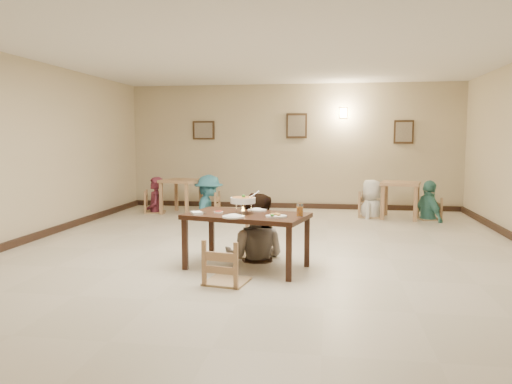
% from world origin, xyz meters
% --- Properties ---
extents(floor, '(10.00, 10.00, 0.00)m').
position_xyz_m(floor, '(0.00, 0.00, 0.00)').
color(floor, beige).
rests_on(floor, ground).
extents(ceiling, '(10.00, 10.00, 0.00)m').
position_xyz_m(ceiling, '(0.00, 0.00, 3.00)').
color(ceiling, silver).
rests_on(ceiling, wall_back).
extents(wall_back, '(10.00, 0.00, 10.00)m').
position_xyz_m(wall_back, '(0.00, 5.00, 1.50)').
color(wall_back, '#C2B08E').
rests_on(wall_back, floor).
extents(wall_front, '(10.00, 0.00, 10.00)m').
position_xyz_m(wall_front, '(0.00, -5.00, 1.50)').
color(wall_front, '#C2B08E').
rests_on(wall_front, floor).
extents(wall_left, '(0.00, 10.00, 10.00)m').
position_xyz_m(wall_left, '(-4.00, 0.00, 1.50)').
color(wall_left, '#C2B08E').
rests_on(wall_left, floor).
extents(baseboard_back, '(8.00, 0.06, 0.12)m').
position_xyz_m(baseboard_back, '(0.00, 4.97, 0.06)').
color(baseboard_back, black).
rests_on(baseboard_back, floor).
extents(baseboard_left, '(0.06, 10.00, 0.12)m').
position_xyz_m(baseboard_left, '(-3.97, 0.00, 0.06)').
color(baseboard_left, black).
rests_on(baseboard_left, floor).
extents(picture_a, '(0.55, 0.04, 0.45)m').
position_xyz_m(picture_a, '(-2.20, 4.96, 1.90)').
color(picture_a, '#342315').
rests_on(picture_a, wall_back).
extents(picture_b, '(0.50, 0.04, 0.60)m').
position_xyz_m(picture_b, '(0.10, 4.96, 2.00)').
color(picture_b, '#342315').
rests_on(picture_b, wall_back).
extents(picture_c, '(0.45, 0.04, 0.55)m').
position_xyz_m(picture_c, '(2.60, 4.96, 1.85)').
color(picture_c, '#342315').
rests_on(picture_c, wall_back).
extents(wall_sconce, '(0.16, 0.05, 0.22)m').
position_xyz_m(wall_sconce, '(1.20, 4.96, 2.30)').
color(wall_sconce, '#FFD88C').
rests_on(wall_sconce, wall_back).
extents(main_table, '(1.71, 1.21, 0.72)m').
position_xyz_m(main_table, '(-0.14, -0.79, 0.64)').
color(main_table, '#341B10').
rests_on(main_table, floor).
extents(chair_far, '(0.45, 0.45, 0.97)m').
position_xyz_m(chair_far, '(-0.16, -0.13, 0.48)').
color(chair_far, tan).
rests_on(chair_far, floor).
extents(chair_near, '(0.47, 0.47, 1.01)m').
position_xyz_m(chair_near, '(-0.26, -1.48, 0.50)').
color(chair_near, tan).
rests_on(chair_near, floor).
extents(main_diner, '(0.95, 0.76, 1.87)m').
position_xyz_m(main_diner, '(-0.11, -0.25, 0.94)').
color(main_diner, gray).
rests_on(main_diner, floor).
extents(curry_warmer, '(0.37, 0.33, 0.30)m').
position_xyz_m(curry_warmer, '(-0.19, -0.77, 0.90)').
color(curry_warmer, silver).
rests_on(curry_warmer, main_table).
extents(rice_plate_far, '(0.26, 0.26, 0.06)m').
position_xyz_m(rice_plate_far, '(-0.05, -0.52, 0.74)').
color(rice_plate_far, white).
rests_on(rice_plate_far, main_table).
extents(rice_plate_near, '(0.28, 0.28, 0.06)m').
position_xyz_m(rice_plate_near, '(-0.25, -1.12, 0.74)').
color(rice_plate_near, white).
rests_on(rice_plate_near, main_table).
extents(fried_plate, '(0.27, 0.27, 0.06)m').
position_xyz_m(fried_plate, '(0.27, -1.02, 0.74)').
color(fried_plate, white).
rests_on(fried_plate, main_table).
extents(chili_dish, '(0.12, 0.12, 0.03)m').
position_xyz_m(chili_dish, '(-0.52, -0.77, 0.74)').
color(chili_dish, white).
rests_on(chili_dish, main_table).
extents(napkin_cutlery, '(0.23, 0.27, 0.03)m').
position_xyz_m(napkin_cutlery, '(-0.78, -0.91, 0.74)').
color(napkin_cutlery, white).
rests_on(napkin_cutlery, main_table).
extents(drink_glass, '(0.08, 0.08, 0.17)m').
position_xyz_m(drink_glass, '(0.56, -0.90, 0.80)').
color(drink_glass, white).
rests_on(drink_glass, main_table).
extents(bg_table_left, '(0.93, 0.93, 0.77)m').
position_xyz_m(bg_table_left, '(-2.43, 3.75, 0.64)').
color(bg_table_left, '#A67A52').
rests_on(bg_table_left, floor).
extents(bg_table_right, '(0.93, 0.93, 0.78)m').
position_xyz_m(bg_table_right, '(2.40, 3.74, 0.64)').
color(bg_table_right, '#A67A52').
rests_on(bg_table_right, floor).
extents(bg_chair_ll, '(0.46, 0.46, 0.97)m').
position_xyz_m(bg_chair_ll, '(-3.05, 3.75, 0.48)').
color(bg_chair_ll, tan).
rests_on(bg_chair_ll, floor).
extents(bg_chair_lr, '(0.44, 0.44, 0.94)m').
position_xyz_m(bg_chair_lr, '(-1.80, 3.81, 0.47)').
color(bg_chair_lr, tan).
rests_on(bg_chair_lr, floor).
extents(bg_chair_rl, '(0.50, 0.50, 1.07)m').
position_xyz_m(bg_chair_rl, '(1.82, 3.82, 0.53)').
color(bg_chair_rl, tan).
rests_on(bg_chair_rl, floor).
extents(bg_chair_rr, '(0.41, 0.41, 0.88)m').
position_xyz_m(bg_chair_rr, '(2.99, 3.68, 0.44)').
color(bg_chair_rr, tan).
rests_on(bg_chair_rr, floor).
extents(bg_diner_a, '(0.58, 0.70, 1.64)m').
position_xyz_m(bg_diner_a, '(-3.05, 3.75, 0.82)').
color(bg_diner_a, maroon).
rests_on(bg_diner_a, floor).
extents(bg_diner_b, '(0.69, 1.16, 1.76)m').
position_xyz_m(bg_diner_b, '(-1.80, 3.81, 0.88)').
color(bg_diner_b, teal).
rests_on(bg_diner_b, floor).
extents(bg_diner_c, '(0.76, 0.93, 1.64)m').
position_xyz_m(bg_diner_c, '(1.82, 3.82, 0.82)').
color(bg_diner_c, silver).
rests_on(bg_diner_c, floor).
extents(bg_diner_d, '(0.71, 1.05, 1.65)m').
position_xyz_m(bg_diner_d, '(2.99, 3.68, 0.83)').
color(bg_diner_d, teal).
rests_on(bg_diner_d, floor).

